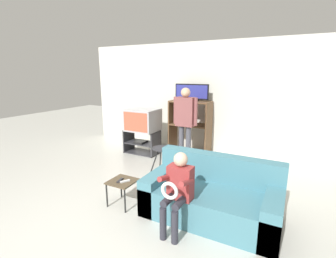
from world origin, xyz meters
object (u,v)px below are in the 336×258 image
tv_stand (142,142)px  person_standing_adult (185,118)px  folding_stool (162,154)px  remote_control_black (120,180)px  media_shelf (190,127)px  remote_control_white (125,181)px  television_main (143,120)px  snack_table (123,184)px  television_flat (192,93)px  person_seated_child (178,187)px  couch (212,197)px

tv_stand → person_standing_adult: bearing=-4.6°
folding_stool → person_standing_adult: bearing=91.1°
tv_stand → remote_control_black: bearing=-63.7°
media_shelf → folding_stool: bearing=-83.7°
remote_control_black → remote_control_white: 0.08m
television_main → folding_stool: television_main is taller
tv_stand → media_shelf: size_ratio=0.65×
remote_control_white → person_standing_adult: bearing=121.0°
snack_table → remote_control_white: 0.09m
media_shelf → snack_table: bearing=-88.3°
folding_stool → remote_control_black: 1.02m
media_shelf → television_flat: bearing=39.4°
media_shelf → snack_table: size_ratio=3.37×
remote_control_white → person_standing_adult: size_ratio=0.09×
television_flat → remote_control_white: television_flat is taller
remote_control_black → remote_control_white: (0.08, 0.01, 0.00)m
snack_table → person_standing_adult: person_standing_adult is taller
person_seated_child → snack_table: bearing=169.9°
media_shelf → remote_control_black: (0.05, -2.70, -0.26)m
television_main → person_standing_adult: bearing=-5.4°
folding_stool → tv_stand: bearing=136.5°
television_main → person_seated_child: 3.06m
tv_stand → remote_control_white: size_ratio=5.66×
media_shelf → folding_stool: media_shelf is taller
remote_control_black → tv_stand: bearing=107.2°
tv_stand → couch: (2.31, -1.77, -0.01)m
television_flat → couch: (1.29, -2.36, -1.17)m
person_seated_child → person_standing_adult: bearing=111.9°
television_flat → remote_control_black: television_flat is taller
folding_stool → couch: bearing=-30.0°
person_standing_adult → folding_stool: bearing=-88.9°
remote_control_black → remote_control_white: size_ratio=1.00×
remote_control_black → couch: size_ratio=0.08×
tv_stand → television_flat: size_ratio=1.00×
television_main → remote_control_white: size_ratio=4.96×
remote_control_white → person_seated_child: person_seated_child is taller
person_standing_adult → person_seated_child: 2.39m
folding_stool → couch: couch is taller
tv_stand → remote_control_black: 2.37m
tv_stand → television_main: size_ratio=1.14×
snack_table → couch: (1.24, 0.33, -0.05)m
television_flat → person_standing_adult: (0.15, -0.68, -0.47)m
television_flat → folding_stool: television_flat is taller
television_main → media_shelf: media_shelf is taller
person_standing_adult → remote_control_white: bearing=-90.9°
folding_stool → television_main: bearing=135.5°
media_shelf → television_flat: 0.80m
remote_control_black → media_shelf: bearing=82.0°
television_main → remote_control_black: 2.41m
folding_stool → person_seated_child: (0.86, -1.16, 0.07)m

